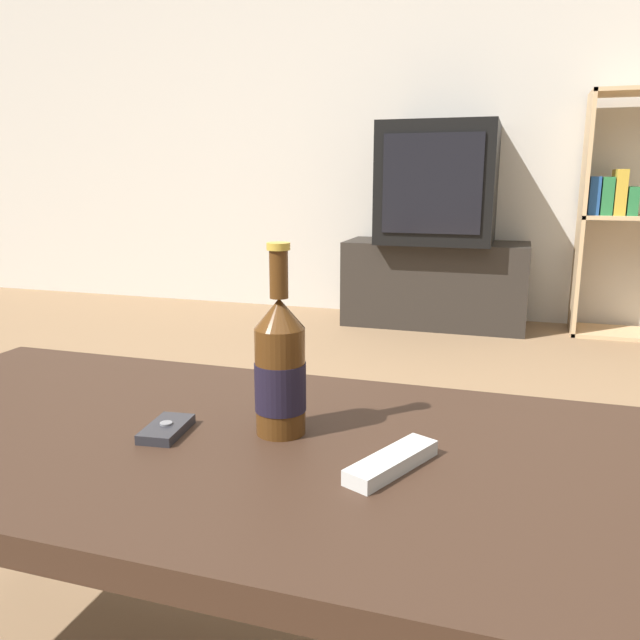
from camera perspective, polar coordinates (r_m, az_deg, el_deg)
name	(u,v)px	position (r m, az deg, el deg)	size (l,w,h in m)	color
back_wall	(463,91)	(3.83, 12.93, 19.77)	(8.00, 0.05, 2.60)	beige
coffee_table	(248,480)	(0.94, -6.58, -14.32)	(1.35, 0.61, 0.46)	#332116
tv_stand	(435,284)	(3.58, 10.45, 3.28)	(1.00, 0.40, 0.47)	#28231E
television	(439,184)	(3.53, 10.81, 12.16)	(0.61, 0.58, 0.63)	black
bookshelf	(631,212)	(3.61, 26.53, 8.86)	(0.55, 0.30, 1.25)	tan
beer_bottle	(280,368)	(0.89, -3.67, -4.43)	(0.07, 0.07, 0.28)	#47280F
cell_phone	(166,429)	(0.94, -13.86, -9.64)	(0.06, 0.10, 0.02)	#232328
remote_control	(392,462)	(0.81, 6.60, -12.78)	(0.10, 0.16, 0.02)	beige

